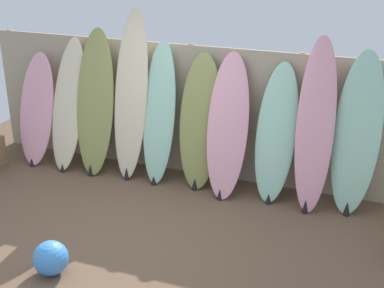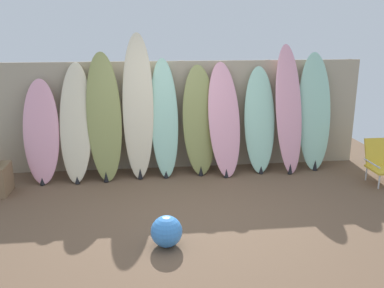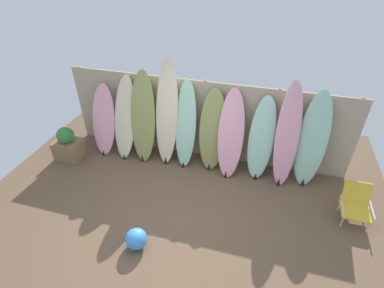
{
  "view_description": "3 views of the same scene",
  "coord_description": "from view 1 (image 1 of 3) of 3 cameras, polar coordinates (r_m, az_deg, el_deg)",
  "views": [
    {
      "loc": [
        2.46,
        -4.4,
        3.23
      ],
      "look_at": [
        0.46,
        0.83,
        0.93
      ],
      "focal_mm": 50.0,
      "sensor_mm": 36.0,
      "label": 1
    },
    {
      "loc": [
        -0.66,
        -5.0,
        2.37
      ],
      "look_at": [
        0.0,
        0.61,
        0.79
      ],
      "focal_mm": 40.0,
      "sensor_mm": 36.0,
      "label": 2
    },
    {
      "loc": [
        1.25,
        -3.44,
        4.17
      ],
      "look_at": [
        0.03,
        0.91,
        1.02
      ],
      "focal_mm": 28.0,
      "sensor_mm": 36.0,
      "label": 3
    }
  ],
  "objects": [
    {
      "name": "surfboard_pink_0",
      "position": [
        7.98,
        -16.23,
        3.54
      ],
      "size": [
        0.58,
        0.63,
        1.58
      ],
      "color": "pink",
      "rests_on": "ground"
    },
    {
      "name": "surfboard_cream_3",
      "position": [
        7.16,
        -6.54,
        5.02
      ],
      "size": [
        0.51,
        0.56,
        2.26
      ],
      "color": "beige",
      "rests_on": "ground"
    },
    {
      "name": "surfboard_cream_1",
      "position": [
        7.67,
        -13.06,
        4.04
      ],
      "size": [
        0.53,
        0.68,
        1.82
      ],
      "color": "beige",
      "rests_on": "ground"
    },
    {
      "name": "beach_ball",
      "position": [
        5.58,
        -14.83,
        -11.69
      ],
      "size": [
        0.35,
        0.35,
        0.35
      ],
      "primitive_type": "sphere",
      "color": "#3F8CE5",
      "rests_on": "ground"
    },
    {
      "name": "surfboard_pink_6",
      "position": [
        6.7,
        3.82,
        1.79
      ],
      "size": [
        0.58,
        0.68,
        1.8
      ],
      "color": "pink",
      "rests_on": "ground"
    },
    {
      "name": "fence_back",
      "position": [
        7.25,
        -0.09,
        3.56
      ],
      "size": [
        6.08,
        0.11,
        1.8
      ],
      "color": "tan",
      "rests_on": "ground"
    },
    {
      "name": "surfboard_seafoam_7",
      "position": [
        6.64,
        8.96,
        1.04
      ],
      "size": [
        0.53,
        0.56,
        1.72
      ],
      "color": "#9ED6BC",
      "rests_on": "ground"
    },
    {
      "name": "surfboard_seafoam_4",
      "position": [
        7.05,
        -3.53,
        3.18
      ],
      "size": [
        0.47,
        0.57,
        1.87
      ],
      "color": "#9ED6BC",
      "rests_on": "ground"
    },
    {
      "name": "surfboard_olive_5",
      "position": [
        6.88,
        0.87,
        2.25
      ],
      "size": [
        0.58,
        0.51,
        1.76
      ],
      "color": "olive",
      "rests_on": "ground"
    },
    {
      "name": "ground",
      "position": [
        5.99,
        -7.1,
        -10.52
      ],
      "size": [
        7.68,
        7.68,
        0.0
      ],
      "primitive_type": "plane",
      "color": "brown"
    },
    {
      "name": "surfboard_pink_8",
      "position": [
        6.46,
        13.01,
        1.75
      ],
      "size": [
        0.5,
        0.62,
        2.07
      ],
      "color": "pink",
      "rests_on": "ground"
    },
    {
      "name": "surfboard_olive_2",
      "position": [
        7.42,
        -10.29,
        4.26
      ],
      "size": [
        0.6,
        0.65,
        1.98
      ],
      "color": "olive",
      "rests_on": "ground"
    },
    {
      "name": "surfboard_seafoam_9",
      "position": [
        6.52,
        17.18,
        0.9
      ],
      "size": [
        0.58,
        0.52,
        1.94
      ],
      "color": "#9ED6BC",
      "rests_on": "ground"
    }
  ]
}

